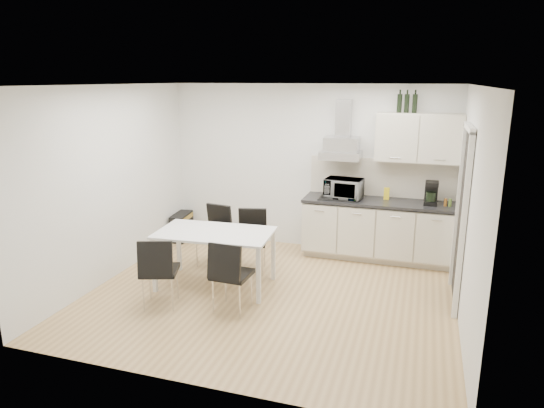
# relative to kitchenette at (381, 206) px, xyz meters

# --- Properties ---
(ground) EXTENTS (4.50, 4.50, 0.00)m
(ground) POSITION_rel_kitchenette_xyz_m (-1.19, -1.73, -0.83)
(ground) COLOR tan
(ground) RESTS_ON ground
(wall_back) EXTENTS (4.50, 0.10, 2.60)m
(wall_back) POSITION_rel_kitchenette_xyz_m (-1.19, 0.27, 0.47)
(wall_back) COLOR silver
(wall_back) RESTS_ON ground
(wall_front) EXTENTS (4.50, 0.10, 2.60)m
(wall_front) POSITION_rel_kitchenette_xyz_m (-1.19, -3.73, 0.47)
(wall_front) COLOR silver
(wall_front) RESTS_ON ground
(wall_left) EXTENTS (0.10, 4.00, 2.60)m
(wall_left) POSITION_rel_kitchenette_xyz_m (-3.44, -1.73, 0.47)
(wall_left) COLOR silver
(wall_left) RESTS_ON ground
(wall_right) EXTENTS (0.10, 4.00, 2.60)m
(wall_right) POSITION_rel_kitchenette_xyz_m (1.06, -1.73, 0.47)
(wall_right) COLOR silver
(wall_right) RESTS_ON ground
(ceiling) EXTENTS (4.50, 4.50, 0.00)m
(ceiling) POSITION_rel_kitchenette_xyz_m (-1.19, -1.73, 1.77)
(ceiling) COLOR white
(ceiling) RESTS_ON wall_back
(doorway) EXTENTS (0.08, 1.04, 2.10)m
(doorway) POSITION_rel_kitchenette_xyz_m (1.02, -1.18, 0.22)
(doorway) COLOR white
(doorway) RESTS_ON ground
(kitchenette) EXTENTS (2.22, 0.64, 2.52)m
(kitchenette) POSITION_rel_kitchenette_xyz_m (0.00, 0.00, 0.00)
(kitchenette) COLOR beige
(kitchenette) RESTS_ON ground
(dining_table) EXTENTS (1.54, 0.94, 0.75)m
(dining_table) POSITION_rel_kitchenette_xyz_m (-1.96, -1.68, -0.16)
(dining_table) COLOR white
(dining_table) RESTS_ON ground
(chair_far_left) EXTENTS (0.51, 0.56, 0.88)m
(chair_far_left) POSITION_rel_kitchenette_xyz_m (-2.30, -1.01, -0.39)
(chair_far_left) COLOR black
(chair_far_left) RESTS_ON ground
(chair_far_right) EXTENTS (0.54, 0.59, 0.88)m
(chair_far_right) POSITION_rel_kitchenette_xyz_m (-1.68, -1.06, -0.39)
(chair_far_right) COLOR black
(chair_far_right) RESTS_ON ground
(chair_near_left) EXTENTS (0.58, 0.61, 0.88)m
(chair_near_left) POSITION_rel_kitchenette_xyz_m (-2.35, -2.41, -0.39)
(chair_near_left) COLOR black
(chair_near_left) RESTS_ON ground
(chair_near_right) EXTENTS (0.46, 0.52, 0.88)m
(chair_near_right) POSITION_rel_kitchenette_xyz_m (-1.49, -2.26, -0.39)
(chair_near_right) COLOR black
(chair_near_right) RESTS_ON ground
(guitar_amp) EXTENTS (0.29, 0.56, 0.45)m
(guitar_amp) POSITION_rel_kitchenette_xyz_m (-3.30, -0.08, -0.60)
(guitar_amp) COLOR black
(guitar_amp) RESTS_ON ground
(floor_speaker) EXTENTS (0.16, 0.14, 0.26)m
(floor_speaker) POSITION_rel_kitchenette_xyz_m (-2.38, 0.17, -0.70)
(floor_speaker) COLOR black
(floor_speaker) RESTS_ON ground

